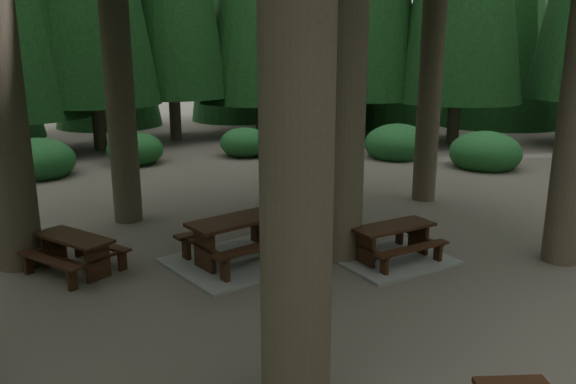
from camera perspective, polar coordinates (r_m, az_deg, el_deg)
ground at (r=10.37m, az=2.68°, el=-7.85°), size 80.00×80.00×0.00m
picnic_table_a at (r=10.89m, az=10.57°, el=-5.70°), size 2.26×1.95×0.70m
picnic_table_b at (r=10.79m, az=-20.87°, el=-5.37°), size 1.70×1.89×0.68m
picnic_table_c at (r=10.66m, az=-4.76°, el=-5.49°), size 2.61×2.18×0.87m
picnic_table_d at (r=17.31m, az=2.38°, el=2.89°), size 1.96×1.74×0.72m
shrub_ring at (r=11.20m, az=2.99°, el=-3.97°), size 23.86×24.64×1.49m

